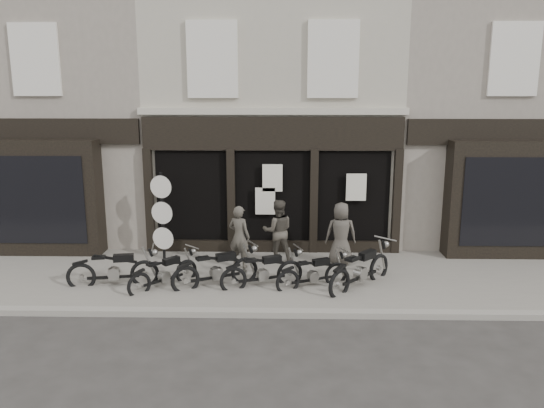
{
  "coord_description": "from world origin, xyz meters",
  "views": [
    {
      "loc": [
        0.29,
        -11.54,
        4.62
      ],
      "look_at": [
        0.01,
        1.6,
        1.78
      ],
      "focal_mm": 35.0,
      "sensor_mm": 36.0,
      "label": 1
    }
  ],
  "objects_px": {
    "motorcycle_0": "(114,273)",
    "motorcycle_3": "(263,274)",
    "motorcycle_2": "(217,272)",
    "man_right": "(341,234)",
    "motorcycle_4": "(313,276)",
    "motorcycle_1": "(164,276)",
    "man_left": "(239,237)",
    "motorcycle_5": "(361,273)",
    "advert_sign_post": "(163,220)",
    "man_centre": "(278,231)"
  },
  "relations": [
    {
      "from": "man_right",
      "to": "motorcycle_0",
      "type": "bearing_deg",
      "value": 16.98
    },
    {
      "from": "motorcycle_0",
      "to": "man_left",
      "type": "xyz_separation_m",
      "value": [
        2.85,
        1.32,
        0.52
      ]
    },
    {
      "from": "motorcycle_5",
      "to": "man_centre",
      "type": "height_order",
      "value": "man_centre"
    },
    {
      "from": "motorcycle_3",
      "to": "man_right",
      "type": "distance_m",
      "value": 2.6
    },
    {
      "from": "man_centre",
      "to": "advert_sign_post",
      "type": "bearing_deg",
      "value": -8.24
    },
    {
      "from": "man_left",
      "to": "advert_sign_post",
      "type": "xyz_separation_m",
      "value": [
        -2.1,
        0.61,
        0.28
      ]
    },
    {
      "from": "motorcycle_2",
      "to": "man_right",
      "type": "xyz_separation_m",
      "value": [
        3.07,
        1.56,
        0.54
      ]
    },
    {
      "from": "motorcycle_4",
      "to": "motorcycle_2",
      "type": "bearing_deg",
      "value": 153.98
    },
    {
      "from": "motorcycle_1",
      "to": "man_left",
      "type": "relative_size",
      "value": 0.94
    },
    {
      "from": "motorcycle_0",
      "to": "motorcycle_2",
      "type": "relative_size",
      "value": 1.06
    },
    {
      "from": "motorcycle_1",
      "to": "motorcycle_5",
      "type": "xyz_separation_m",
      "value": [
        4.6,
        0.11,
        0.07
      ]
    },
    {
      "from": "motorcycle_1",
      "to": "advert_sign_post",
      "type": "distance_m",
      "value": 2.21
    },
    {
      "from": "motorcycle_1",
      "to": "motorcycle_3",
      "type": "distance_m",
      "value": 2.31
    },
    {
      "from": "motorcycle_2",
      "to": "motorcycle_5",
      "type": "relative_size",
      "value": 1.1
    },
    {
      "from": "motorcycle_0",
      "to": "motorcycle_2",
      "type": "bearing_deg",
      "value": -9.03
    },
    {
      "from": "motorcycle_5",
      "to": "motorcycle_4",
      "type": "bearing_deg",
      "value": 135.27
    },
    {
      "from": "motorcycle_0",
      "to": "motorcycle_4",
      "type": "relative_size",
      "value": 1.21
    },
    {
      "from": "motorcycle_4",
      "to": "motorcycle_5",
      "type": "relative_size",
      "value": 0.96
    },
    {
      "from": "motorcycle_4",
      "to": "motorcycle_5",
      "type": "height_order",
      "value": "motorcycle_5"
    },
    {
      "from": "motorcycle_3",
      "to": "motorcycle_5",
      "type": "relative_size",
      "value": 1.07
    },
    {
      "from": "motorcycle_5",
      "to": "advert_sign_post",
      "type": "distance_m",
      "value": 5.45
    },
    {
      "from": "man_right",
      "to": "man_centre",
      "type": "bearing_deg",
      "value": -6.25
    },
    {
      "from": "motorcycle_3",
      "to": "man_right",
      "type": "relative_size",
      "value": 1.17
    },
    {
      "from": "motorcycle_2",
      "to": "motorcycle_3",
      "type": "height_order",
      "value": "motorcycle_2"
    },
    {
      "from": "man_centre",
      "to": "advert_sign_post",
      "type": "height_order",
      "value": "advert_sign_post"
    },
    {
      "from": "motorcycle_1",
      "to": "advert_sign_post",
      "type": "relative_size",
      "value": 0.61
    },
    {
      "from": "man_left",
      "to": "motorcycle_4",
      "type": "bearing_deg",
      "value": 169.54
    },
    {
      "from": "motorcycle_0",
      "to": "motorcycle_3",
      "type": "bearing_deg",
      "value": -9.85
    },
    {
      "from": "man_left",
      "to": "advert_sign_post",
      "type": "distance_m",
      "value": 2.21
    },
    {
      "from": "man_left",
      "to": "man_centre",
      "type": "bearing_deg",
      "value": -129.05
    },
    {
      "from": "motorcycle_4",
      "to": "man_right",
      "type": "distance_m",
      "value": 1.87
    },
    {
      "from": "motorcycle_0",
      "to": "motorcycle_5",
      "type": "distance_m",
      "value": 5.8
    },
    {
      "from": "man_right",
      "to": "motorcycle_5",
      "type": "bearing_deg",
      "value": 102.1
    },
    {
      "from": "motorcycle_3",
      "to": "motorcycle_5",
      "type": "height_order",
      "value": "motorcycle_5"
    },
    {
      "from": "motorcycle_2",
      "to": "man_left",
      "type": "height_order",
      "value": "man_left"
    },
    {
      "from": "motorcycle_4",
      "to": "man_left",
      "type": "relative_size",
      "value": 1.08
    },
    {
      "from": "advert_sign_post",
      "to": "motorcycle_4",
      "type": "bearing_deg",
      "value": -11.78
    },
    {
      "from": "motorcycle_0",
      "to": "motorcycle_5",
      "type": "height_order",
      "value": "motorcycle_5"
    },
    {
      "from": "motorcycle_4",
      "to": "advert_sign_post",
      "type": "distance_m",
      "value": 4.46
    },
    {
      "from": "man_left",
      "to": "man_right",
      "type": "xyz_separation_m",
      "value": [
        2.63,
        0.28,
        0.02
      ]
    },
    {
      "from": "motorcycle_3",
      "to": "man_centre",
      "type": "height_order",
      "value": "man_centre"
    },
    {
      "from": "motorcycle_0",
      "to": "motorcycle_3",
      "type": "distance_m",
      "value": 3.51
    },
    {
      "from": "motorcycle_4",
      "to": "man_left",
      "type": "xyz_separation_m",
      "value": [
        -1.84,
        1.3,
        0.57
      ]
    },
    {
      "from": "motorcycle_3",
      "to": "motorcycle_1",
      "type": "bearing_deg",
      "value": 160.29
    },
    {
      "from": "man_left",
      "to": "advert_sign_post",
      "type": "bearing_deg",
      "value": 8.64
    },
    {
      "from": "motorcycle_1",
      "to": "motorcycle_2",
      "type": "height_order",
      "value": "motorcycle_2"
    },
    {
      "from": "motorcycle_3",
      "to": "man_right",
      "type": "xyz_separation_m",
      "value": [
        1.97,
        1.59,
        0.56
      ]
    },
    {
      "from": "advert_sign_post",
      "to": "man_centre",
      "type": "bearing_deg",
      "value": 11.73
    },
    {
      "from": "motorcycle_0",
      "to": "man_right",
      "type": "distance_m",
      "value": 5.74
    },
    {
      "from": "motorcycle_2",
      "to": "motorcycle_3",
      "type": "bearing_deg",
      "value": -28.58
    }
  ]
}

